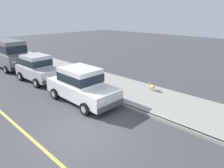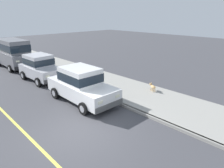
{
  "view_description": "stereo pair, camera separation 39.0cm",
  "coord_description": "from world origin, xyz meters",
  "px_view_note": "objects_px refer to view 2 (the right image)",
  "views": [
    {
      "loc": [
        -4.29,
        -5.84,
        4.68
      ],
      "look_at": [
        3.6,
        1.71,
        0.85
      ],
      "focal_mm": 32.28,
      "sensor_mm": 36.0,
      "label": 1
    },
    {
      "loc": [
        -4.02,
        -6.12,
        4.68
      ],
      "look_at": [
        3.6,
        1.71,
        0.85
      ],
      "focal_mm": 32.28,
      "sensor_mm": 36.0,
      "label": 2
    }
  ],
  "objects_px": {
    "car_silver_hatchback": "(40,67)",
    "car_grey_van": "(13,52)",
    "dog_tan": "(152,86)",
    "car_white_sedan": "(81,84)"
  },
  "relations": [
    {
      "from": "car_silver_hatchback",
      "to": "car_grey_van",
      "type": "xyz_separation_m",
      "value": [
        0.02,
        5.24,
        0.42
      ]
    },
    {
      "from": "car_silver_hatchback",
      "to": "car_grey_van",
      "type": "distance_m",
      "value": 5.25
    },
    {
      "from": "car_grey_van",
      "to": "dog_tan",
      "type": "xyz_separation_m",
      "value": [
        3.72,
        -12.52,
        -0.97
      ]
    },
    {
      "from": "car_white_sedan",
      "to": "car_silver_hatchback",
      "type": "height_order",
      "value": "car_white_sedan"
    },
    {
      "from": "car_grey_van",
      "to": "car_white_sedan",
      "type": "bearing_deg",
      "value": -90.62
    },
    {
      "from": "car_silver_hatchback",
      "to": "car_grey_van",
      "type": "bearing_deg",
      "value": 89.81
    },
    {
      "from": "car_white_sedan",
      "to": "car_grey_van",
      "type": "bearing_deg",
      "value": 89.38
    },
    {
      "from": "dog_tan",
      "to": "car_silver_hatchback",
      "type": "bearing_deg",
      "value": 117.2
    },
    {
      "from": "car_silver_hatchback",
      "to": "dog_tan",
      "type": "xyz_separation_m",
      "value": [
        3.74,
        -7.28,
        -0.55
      ]
    },
    {
      "from": "car_white_sedan",
      "to": "car_grey_van",
      "type": "distance_m",
      "value": 10.43
    }
  ]
}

